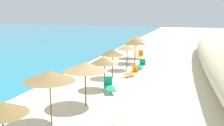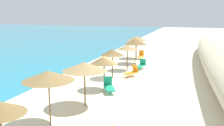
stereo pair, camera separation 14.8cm
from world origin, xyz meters
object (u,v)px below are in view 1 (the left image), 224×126
(beach_umbrella_7, at_px, (136,38))
(lounge_chair_1, at_px, (132,72))
(lounge_chair_3, at_px, (140,55))
(lounge_chair_0, at_px, (140,65))
(beach_umbrella_4, at_px, (112,52))
(lounge_chair_2, at_px, (109,86))
(beach_umbrella_0, at_px, (1,108))
(beach_umbrella_1, at_px, (49,76))
(beach_umbrella_5, at_px, (127,47))
(beach_umbrella_2, at_px, (85,67))
(beach_umbrella_3, at_px, (104,60))
(beach_umbrella_6, at_px, (135,41))

(beach_umbrella_7, relative_size, lounge_chair_1, 1.84)
(lounge_chair_3, bearing_deg, lounge_chair_0, 97.29)
(beach_umbrella_7, bearing_deg, beach_umbrella_4, -179.50)
(lounge_chair_1, height_order, lounge_chair_3, lounge_chair_3)
(lounge_chair_1, bearing_deg, lounge_chair_0, -64.26)
(lounge_chair_3, bearing_deg, beach_umbrella_4, 83.04)
(beach_umbrella_4, distance_m, lounge_chair_2, 4.41)
(beach_umbrella_0, bearing_deg, beach_umbrella_1, 2.35)
(beach_umbrella_5, height_order, lounge_chair_3, beach_umbrella_5)
(beach_umbrella_2, relative_size, lounge_chair_2, 1.57)
(lounge_chair_2, bearing_deg, lounge_chair_0, -122.36)
(beach_umbrella_0, height_order, beach_umbrella_5, beach_umbrella_5)
(beach_umbrella_5, bearing_deg, lounge_chair_2, -175.84)
(beach_umbrella_4, bearing_deg, beach_umbrella_0, -179.92)
(lounge_chair_3, bearing_deg, beach_umbrella_1, 84.22)
(lounge_chair_0, xyz_separation_m, lounge_chair_2, (-8.15, 0.67, -0.00))
(beach_umbrella_0, distance_m, lounge_chair_0, 18.20)
(lounge_chair_1, bearing_deg, lounge_chair_2, 111.31)
(beach_umbrella_3, relative_size, lounge_chair_3, 1.93)
(lounge_chair_2, distance_m, lounge_chair_3, 13.79)
(beach_umbrella_1, relative_size, beach_umbrella_3, 1.11)
(beach_umbrella_0, height_order, beach_umbrella_3, beach_umbrella_3)
(beach_umbrella_7, xyz_separation_m, lounge_chair_3, (-0.34, -0.62, -2.02))
(beach_umbrella_0, distance_m, beach_umbrella_4, 13.77)
(beach_umbrella_3, height_order, beach_umbrella_5, beach_umbrella_3)
(beach_umbrella_1, bearing_deg, beach_umbrella_4, -0.74)
(beach_umbrella_6, xyz_separation_m, lounge_chair_0, (-2.72, -1.19, -2.06))
(beach_umbrella_4, xyz_separation_m, lounge_chair_2, (-3.88, -0.97, -1.86))
(beach_umbrella_3, bearing_deg, beach_umbrella_7, 2.17)
(lounge_chair_1, height_order, lounge_chair_2, lounge_chair_1)
(beach_umbrella_2, distance_m, lounge_chair_0, 11.59)
(beach_umbrella_1, xyz_separation_m, lounge_chair_0, (14.40, -1.77, -2.17))
(beach_umbrella_7, distance_m, lounge_chair_3, 2.14)
(lounge_chair_0, bearing_deg, beach_umbrella_5, 43.91)
(beach_umbrella_4, bearing_deg, beach_umbrella_1, 179.26)
(beach_umbrella_5, relative_size, beach_umbrella_6, 0.91)
(beach_umbrella_5, relative_size, lounge_chair_1, 1.68)
(beach_umbrella_2, height_order, lounge_chair_2, beach_umbrella_2)
(lounge_chair_2, bearing_deg, beach_umbrella_4, -103.58)
(beach_umbrella_1, relative_size, lounge_chair_0, 1.65)
(beach_umbrella_5, relative_size, lounge_chair_2, 1.45)
(beach_umbrella_6, relative_size, beach_umbrella_7, 1.01)
(beach_umbrella_5, bearing_deg, beach_umbrella_1, 177.61)
(beach_umbrella_6, xyz_separation_m, lounge_chair_2, (-10.87, -0.51, -2.06))
(beach_umbrella_2, distance_m, beach_umbrella_3, 3.70)
(beach_umbrella_7, bearing_deg, beach_umbrella_0, -179.74)
(beach_umbrella_4, relative_size, beach_umbrella_7, 0.93)
(beach_umbrella_7, xyz_separation_m, lounge_chair_0, (-5.97, -1.73, -2.06))
(beach_umbrella_4, bearing_deg, lounge_chair_2, -165.94)
(beach_umbrella_6, bearing_deg, beach_umbrella_1, 178.04)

